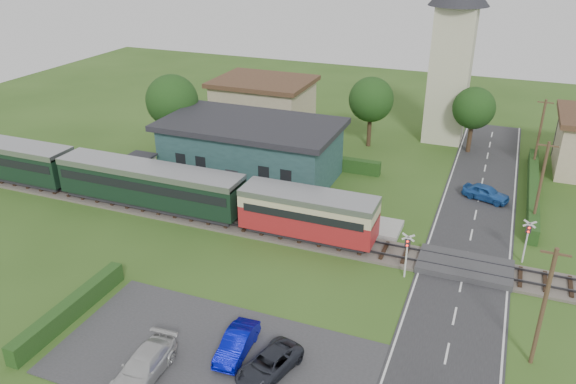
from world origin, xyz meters
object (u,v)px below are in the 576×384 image
at_px(equipment_hut, 141,169).
at_px(train, 117,178).
at_px(car_park_silver, 143,366).
at_px(car_on_road, 486,193).
at_px(house_west, 264,103).
at_px(crossing_signal_far, 527,235).
at_px(car_park_dark, 269,364).
at_px(car_park_blue, 237,343).
at_px(station_building, 251,149).
at_px(pedestrian_near, 311,203).
at_px(pedestrian_far, 165,176).
at_px(church_tower, 454,44).
at_px(crossing_signal_near, 407,249).

height_order(equipment_hut, train, train).
bearing_deg(car_park_silver, car_on_road, 59.67).
bearing_deg(house_west, crossing_signal_far, -35.77).
bearing_deg(car_park_silver, crossing_signal_far, 43.91).
bearing_deg(car_on_road, car_park_silver, 170.64).
height_order(train, car_park_dark, train).
height_order(equipment_hut, car_park_blue, equipment_hut).
relative_size(station_building, house_west, 1.48).
height_order(car_on_road, pedestrian_near, pedestrian_near).
relative_size(car_park_blue, car_park_silver, 0.83).
xyz_separation_m(car_park_dark, pedestrian_far, (-17.27, 17.22, 0.80)).
xyz_separation_m(church_tower, car_on_road, (5.49, -14.31, -9.52)).
height_order(crossing_signal_near, crossing_signal_far, same).
bearing_deg(pedestrian_far, station_building, -21.32).
bearing_deg(church_tower, crossing_signal_near, -87.18).
xyz_separation_m(station_building, pedestrian_near, (7.79, -5.62, -1.44)).
height_order(house_west, pedestrian_near, house_west).
height_order(church_tower, car_park_silver, church_tower).
height_order(church_tower, car_park_blue, church_tower).
height_order(station_building, car_park_dark, station_building).
xyz_separation_m(train, church_tower, (23.02, 26.00, 8.05)).
height_order(equipment_hut, crossing_signal_near, crossing_signal_near).
xyz_separation_m(train, car_park_silver, (13.89, -16.50, -1.43)).
distance_m(church_tower, pedestrian_near, 25.38).
height_order(car_on_road, car_park_silver, car_park_silver).
distance_m(house_west, car_park_blue, 38.99).
height_order(train, car_on_road, train).
distance_m(crossing_signal_far, pedestrian_far, 29.22).
distance_m(crossing_signal_near, car_park_silver, 17.65).
distance_m(station_building, train, 12.06).
bearing_deg(church_tower, train, -131.52).
bearing_deg(crossing_signal_far, pedestrian_near, 176.44).
bearing_deg(crossing_signal_far, pedestrian_far, 178.16).
bearing_deg(equipment_hut, station_building, 35.92).
bearing_deg(church_tower, crossing_signal_far, -69.98).
distance_m(train, car_park_dark, 24.15).
xyz_separation_m(crossing_signal_near, crossing_signal_far, (7.20, 4.80, 0.00)).
bearing_deg(station_building, car_on_road, 7.50).
xyz_separation_m(train, car_on_road, (28.51, 11.69, -1.47)).
bearing_deg(car_park_silver, car_park_dark, 21.27).
height_order(train, house_west, house_west).
distance_m(car_on_road, car_park_dark, 27.06).
bearing_deg(house_west, station_building, -70.35).
distance_m(car_park_dark, pedestrian_near, 17.71).
height_order(crossing_signal_near, car_on_road, crossing_signal_near).
bearing_deg(car_park_dark, station_building, 132.19).
bearing_deg(church_tower, house_west, -171.47).
bearing_deg(car_park_blue, equipment_hut, 133.51).
distance_m(train, car_park_silver, 21.62).
bearing_deg(car_park_blue, church_tower, 78.56).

